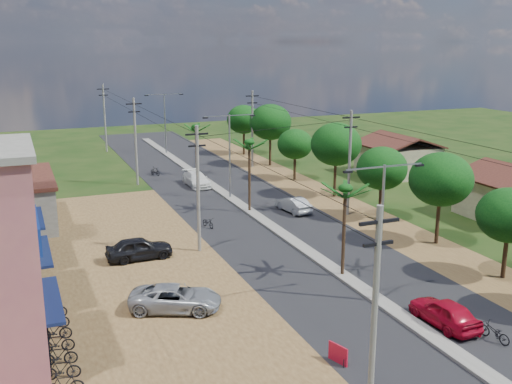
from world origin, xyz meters
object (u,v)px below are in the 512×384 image
car_silver_mid (293,205)px  roadside_sign (338,354)px  car_parked_silver (175,299)px  car_white_far (197,180)px  parked_scooter_row (59,355)px  car_parked_dark (139,249)px  car_red_near (444,313)px  moto_rider_east (494,333)px

car_silver_mid → roadside_sign: (-9.09, -23.71, -0.20)m
car_silver_mid → car_parked_silver: car_parked_silver is taller
car_silver_mid → car_white_far: bearing=-75.0°
parked_scooter_row → car_white_far: bearing=63.0°
car_parked_dark → car_silver_mid: bearing=-67.7°
parked_scooter_row → car_silver_mid: bearing=42.1°
car_parked_dark → roadside_sign: (5.73, -17.12, -0.30)m
car_red_near → roadside_sign: size_ratio=3.84×
car_parked_dark → car_red_near: bearing=-142.8°
moto_rider_east → roadside_sign: roadside_sign is taller
car_red_near → car_white_far: car_red_near is taller
car_silver_mid → parked_scooter_row: (-21.05, -19.01, -0.16)m
car_silver_mid → car_parked_dark: (-14.82, -6.59, 0.10)m
car_white_far → roadside_sign: (-4.06, -36.19, -0.24)m
roadside_sign → car_parked_dark: bearing=90.7°
car_silver_mid → moto_rider_east: 24.81m
car_white_far → parked_scooter_row: 35.32m
car_red_near → car_parked_dark: (-12.78, 15.89, 0.04)m
car_silver_mid → car_parked_silver: bearing=39.5°
car_parked_dark → parked_scooter_row: size_ratio=0.41×
moto_rider_east → roadside_sign: (-8.25, 1.09, 0.01)m
car_red_near → moto_rider_east: car_red_near is taller
car_parked_silver → parked_scooter_row: 7.42m
car_parked_dark → parked_scooter_row: car_parked_dark is taller
car_silver_mid → car_parked_dark: car_parked_dark is taller
car_parked_dark → parked_scooter_row: (-6.23, -12.41, -0.27)m
car_parked_dark → roadside_sign: 18.05m
car_silver_mid → moto_rider_east: car_silver_mid is taller
car_parked_dark → parked_scooter_row: 13.89m
car_parked_silver → roadside_sign: car_parked_silver is taller
car_parked_silver → parked_scooter_row: (-6.46, -3.65, -0.20)m
moto_rider_east → parked_scooter_row: parked_scooter_row is taller
car_red_near → car_white_far: bearing=-87.7°
car_white_far → moto_rider_east: car_white_far is taller
car_red_near → car_silver_mid: (2.03, 22.48, -0.06)m
car_silver_mid → car_red_near: bearing=77.8°
car_red_near → parked_scooter_row: (-19.01, 3.47, -0.22)m
car_white_far → car_parked_dark: (-9.78, -19.07, 0.06)m
car_white_far → parked_scooter_row: (-16.01, -31.48, -0.21)m
parked_scooter_row → car_parked_dark: bearing=63.3°
car_white_far → moto_rider_east: size_ratio=2.76×
car_white_far → roadside_sign: size_ratio=4.41×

